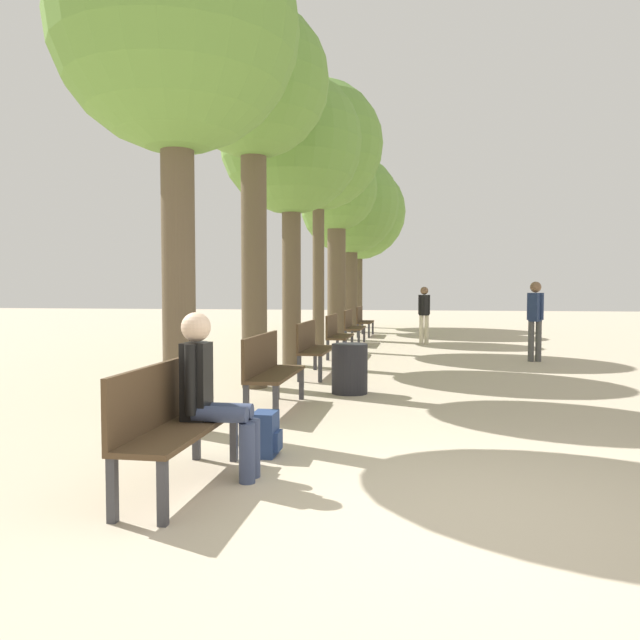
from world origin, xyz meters
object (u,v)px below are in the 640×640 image
Objects in this scene: bench_row_3 at (336,332)px; pedestrian_mid at (535,316)px; bench_row_1 at (269,366)px; tree_row_1 at (253,89)px; tree_row_6 at (358,213)px; backpack at (266,434)px; tree_row_5 at (350,206)px; bench_row_0 at (170,416)px; tree_row_2 at (291,145)px; bench_row_5 at (363,319)px; bench_row_2 at (312,344)px; bench_row_4 at (352,324)px; tree_row_3 at (318,146)px; person_seated at (211,390)px; pedestrian_near at (424,311)px; trash_bin at (350,369)px; tree_row_0 at (176,32)px; tree_row_4 at (337,196)px.

bench_row_3 is 0.97× the size of pedestrian_mid.
bench_row_1 is 4.33m from tree_row_1.
backpack is at bearing -86.58° from tree_row_6.
bench_row_0 is at bearing -87.87° from tree_row_5.
backpack is at bearing -80.07° from tree_row_2.
bench_row_2 is at bearing -90.00° from bench_row_5.
tree_row_3 reaches higher than bench_row_4.
bench_row_1 and bench_row_2 have the same top height.
pedestrian_near reaches higher than person_seated.
tree_row_1 is 0.88× the size of tree_row_3.
trash_bin is at bearing 81.55° from person_seated.
tree_row_5 is at bearing 94.60° from bench_row_3.
bench_row_4 is 0.97× the size of pedestrian_mid.
pedestrian_near is (2.57, 2.01, -4.07)m from tree_row_3.
bench_row_4 is 1.02× the size of pedestrian_near.
bench_row_3 is at bearing 176.27° from pedestrian_mid.
tree_row_3 is at bearing 114.51° from bench_row_3.
bench_row_1 is 2.23× the size of trash_bin.
bench_row_0 is at bearing -70.13° from tree_row_0.
person_seated is (0.88, -7.22, -3.57)m from tree_row_2.
tree_row_3 is (0.00, 8.89, 0.82)m from tree_row_0.
bench_row_0 is 8.38m from tree_row_2.
bench_row_1 is 9.26m from bench_row_4.
backpack is at bearing 69.86° from person_seated.
bench_row_2 is 0.28× the size of tree_row_1.
bench_row_5 is 0.28× the size of tree_row_1.
tree_row_5 is (-0.64, 7.99, 3.84)m from bench_row_3.
trash_bin is at bearing -83.83° from bench_row_4.
pedestrian_near is 8.33m from trash_bin.
bench_row_0 is at bearing -132.12° from person_seated.
tree_row_0 is 4.15× the size of person_seated.
pedestrian_near is (2.57, -7.33, -3.59)m from tree_row_6.
tree_row_0 is at bearing -98.31° from bench_row_2.
tree_row_4 is at bearing -90.00° from tree_row_6.
tree_row_5 reaches higher than bench_row_0.
tree_row_6 is at bearing 90.00° from tree_row_2.
tree_row_6 is at bearing 92.54° from person_seated.
bench_row_0 is 20.40m from tree_row_6.
bench_row_4 is 6.26m from tree_row_5.
bench_row_1 is 8.80m from tree_row_3.
bench_row_5 is at bearing 91.97° from backpack.
tree_row_1 is 5.83m from backpack.
bench_row_2 is at bearing -146.11° from pedestrian_mid.
bench_row_5 is at bearing 94.45° from trash_bin.
pedestrian_near is at bearing 73.47° from bench_row_2.
tree_row_1 reaches higher than trash_bin.
bench_row_2 is 2.23× the size of trash_bin.
bench_row_0 is 12.83m from pedestrian_near.
bench_row_1 is 2.84m from person_seated.
tree_row_1 reaches higher than tree_row_2.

